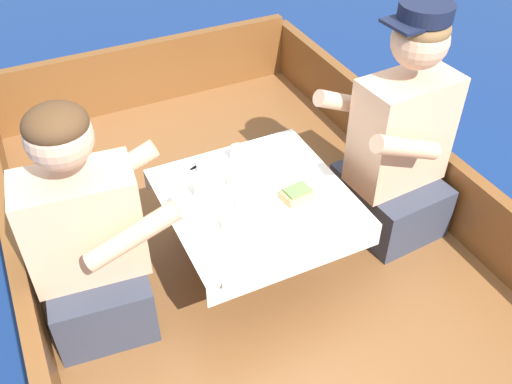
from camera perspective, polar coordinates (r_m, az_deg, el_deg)
The scene contains 23 objects.
ground_plane at distance 2.77m, azimuth 0.14°, elevation -12.14°, with size 60.00×60.00×0.00m, color navy.
boat_deck at distance 2.63m, azimuth 0.14°, elevation -9.79°, with size 1.89×3.06×0.35m, color brown.
gunwale_port at distance 2.26m, azimuth -21.56°, elevation -11.26°, with size 0.06×3.06×0.33m, color brown.
gunwale_starboard at distance 2.80m, azimuth 17.25°, elevation 1.46°, with size 0.06×3.06×0.33m, color brown.
bow_coaming at distance 3.51m, azimuth -10.78°, elevation 11.61°, with size 1.77×0.06×0.38m, color brown.
cockpit_table at distance 2.27m, azimuth -0.00°, elevation -1.14°, with size 0.70×0.70×0.38m.
person_port at distance 2.13m, azimuth -16.38°, elevation -4.77°, with size 0.55×0.49×0.95m.
person_starboard at distance 2.48m, azimuth 14.04°, elevation 4.52°, with size 0.54×0.47×1.05m.
plate_sandwich at distance 2.22m, azimuth 4.09°, elevation -0.73°, with size 0.22×0.22×0.01m.
plate_bread at distance 2.47m, azimuth 1.76°, elevation 4.16°, with size 0.18×0.18×0.01m.
sandwich at distance 2.21m, azimuth 4.12°, elevation -0.20°, with size 0.13×0.10×0.05m.
bowl_port_near at distance 2.29m, azimuth -1.51°, elevation 1.38°, with size 0.11×0.11×0.04m.
bowl_starboard_near at distance 2.19m, azimuth -0.58°, elevation -0.68°, with size 0.12×0.12×0.04m.
bowl_center_far at distance 2.10m, azimuth -2.02°, elevation -2.92°, with size 0.11×0.11×0.04m.
coffee_cup_port at distance 2.36m, azimuth -5.17°, elevation 2.64°, with size 0.09×0.06×0.05m.
coffee_cup_starboard at distance 2.24m, azimuth -5.23°, elevation 0.32°, with size 0.10×0.08×0.06m.
coffee_cup_center at distance 2.42m, azimuth -1.81°, elevation 4.01°, with size 0.09×0.06×0.06m.
tin_can at distance 2.19m, azimuth -7.57°, elevation -1.03°, with size 0.07×0.07×0.05m.
utensil_knife_port at distance 2.26m, azimuth 7.34°, elevation -0.25°, with size 0.04×0.17×0.00m.
utensil_fork_port at distance 2.36m, azimuth -7.21°, elevation 1.82°, with size 0.17×0.07×0.00m.
utensil_spoon_center at distance 2.30m, azimuth -7.98°, elevation 0.61°, with size 0.04×0.17×0.01m.
utensil_knife_starboard at distance 2.10m, azimuth 3.56°, elevation -3.80°, with size 0.02×0.17×0.00m.
utensil_spoon_starboard at distance 1.99m, azimuth -3.49°, elevation -7.04°, with size 0.07×0.17×0.01m.
Camera 1 is at (-0.74, -1.51, 2.19)m, focal length 40.00 mm.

